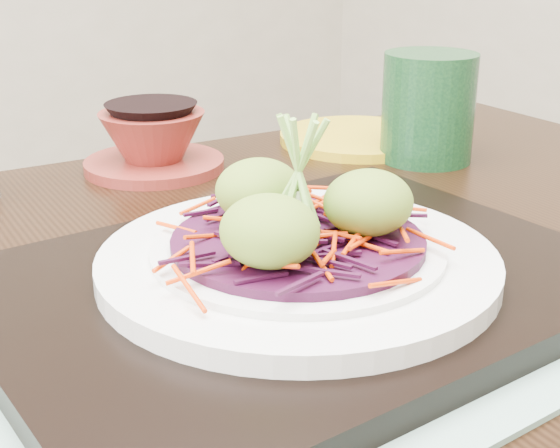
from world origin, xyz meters
TOP-DOWN VIEW (x-y plane):
  - dining_table at (0.03, -0.05)m, footprint 1.24×0.91m
  - placemat at (0.01, -0.10)m, footprint 0.51×0.41m
  - serving_tray at (0.01, -0.10)m, footprint 0.45×0.34m
  - white_plate at (0.01, -0.10)m, footprint 0.28×0.28m
  - cabbage_bed at (0.01, -0.10)m, footprint 0.18×0.18m
  - carrot_julienne at (0.01, -0.10)m, footprint 0.22×0.22m
  - guacamole_scoops at (0.01, -0.10)m, footprint 0.15×0.14m
  - scallion_garnish at (0.01, -0.10)m, footprint 0.06×0.06m
  - terracotta_bowl_set at (0.09, 0.24)m, footprint 0.21×0.21m
  - yellow_plate at (0.35, 0.19)m, footprint 0.26×0.26m
  - green_jar at (0.36, 0.08)m, footprint 0.14×0.14m

SIDE VIEW (x-z plane):
  - dining_table at x=0.03m, z-range 0.26..0.98m
  - placemat at x=0.01m, z-range 0.72..0.72m
  - yellow_plate at x=0.35m, z-range 0.72..0.73m
  - serving_tray at x=0.01m, z-range 0.72..0.74m
  - terracotta_bowl_set at x=0.09m, z-range 0.71..0.78m
  - white_plate at x=0.01m, z-range 0.74..0.76m
  - cabbage_bed at x=0.01m, z-range 0.76..0.77m
  - carrot_julienne at x=0.01m, z-range 0.77..0.78m
  - green_jar at x=0.36m, z-range 0.72..0.84m
  - guacamole_scoops at x=0.01m, z-range 0.76..0.81m
  - scallion_garnish at x=0.01m, z-range 0.76..0.86m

